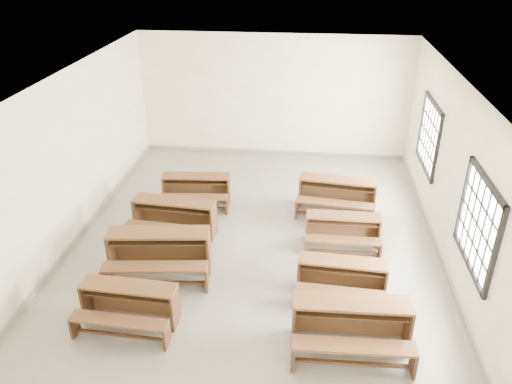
# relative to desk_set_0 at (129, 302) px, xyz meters

# --- Properties ---
(room) EXTENTS (8.50, 8.50, 3.20)m
(room) POSITION_rel_desk_set_0_xyz_m (1.75, 2.64, 1.76)
(room) COLOR gray
(room) RESTS_ON ground
(desk_set_0) EXTENTS (1.51, 0.84, 0.66)m
(desk_set_0) POSITION_rel_desk_set_0_xyz_m (0.00, 0.00, 0.00)
(desk_set_0) COLOR brown
(desk_set_0) RESTS_ON ground
(desk_set_1) EXTENTS (1.86, 1.12, 0.79)m
(desk_set_1) POSITION_rel_desk_set_0_xyz_m (0.10, 1.32, 0.08)
(desk_set_1) COLOR brown
(desk_set_1) RESTS_ON ground
(desk_set_2) EXTENTS (1.69, 0.97, 0.73)m
(desk_set_2) POSITION_rel_desk_set_0_xyz_m (0.03, 2.57, 0.04)
(desk_set_2) COLOR brown
(desk_set_2) RESTS_ON ground
(desk_set_3) EXTENTS (1.52, 0.87, 0.66)m
(desk_set_3) POSITION_rel_desk_set_0_xyz_m (0.19, 3.89, -0.00)
(desk_set_3) COLOR brown
(desk_set_3) RESTS_ON ground
(desk_set_4) EXTENTS (1.70, 0.92, 0.76)m
(desk_set_4) POSITION_rel_desk_set_0_xyz_m (3.33, -0.13, 0.06)
(desk_set_4) COLOR brown
(desk_set_4) RESTS_ON ground
(desk_set_5) EXTENTS (1.48, 0.83, 0.65)m
(desk_set_5) POSITION_rel_desk_set_0_xyz_m (3.25, 1.01, -0.01)
(desk_set_5) COLOR brown
(desk_set_5) RESTS_ON ground
(desk_set_6) EXTENTS (1.40, 0.73, 0.63)m
(desk_set_6) POSITION_rel_desk_set_0_xyz_m (3.33, 2.54, -0.02)
(desk_set_6) COLOR brown
(desk_set_6) RESTS_ON ground
(desk_set_7) EXTENTS (1.72, 1.03, 0.73)m
(desk_set_7) POSITION_rel_desk_set_0_xyz_m (3.27, 3.89, 0.04)
(desk_set_7) COLOR brown
(desk_set_7) RESTS_ON ground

